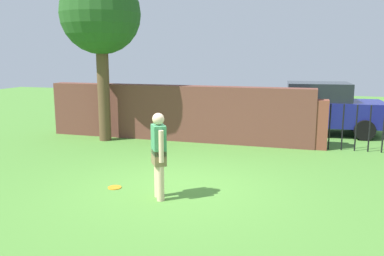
# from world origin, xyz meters

# --- Properties ---
(ground_plane) EXTENTS (40.00, 40.00, 0.00)m
(ground_plane) POSITION_xyz_m (0.00, 0.00, 0.00)
(ground_plane) COLOR #4C8433
(brick_wall) EXTENTS (8.38, 0.50, 1.70)m
(brick_wall) POSITION_xyz_m (-1.50, 4.42, 0.85)
(brick_wall) COLOR brown
(brick_wall) RESTS_ON ground
(tree) EXTENTS (2.39, 2.39, 5.03)m
(tree) POSITION_xyz_m (-3.60, 3.74, 3.77)
(tree) COLOR brown
(tree) RESTS_ON ground
(person) EXTENTS (0.38, 0.47, 1.62)m
(person) POSITION_xyz_m (-0.13, -0.61, 0.90)
(person) COLOR beige
(person) RESTS_ON ground
(fence_gate) EXTENTS (2.71, 0.44, 1.40)m
(fence_gate) POSITION_xyz_m (3.92, 4.42, 0.70)
(fence_gate) COLOR brown
(fence_gate) RESTS_ON ground
(car) EXTENTS (4.33, 2.19, 1.72)m
(car) POSITION_xyz_m (2.74, 6.72, 0.86)
(car) COLOR navy
(car) RESTS_ON ground
(frisbee_orange) EXTENTS (0.27, 0.27, 0.02)m
(frisbee_orange) POSITION_xyz_m (-1.21, -0.31, 0.01)
(frisbee_orange) COLOR orange
(frisbee_orange) RESTS_ON ground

